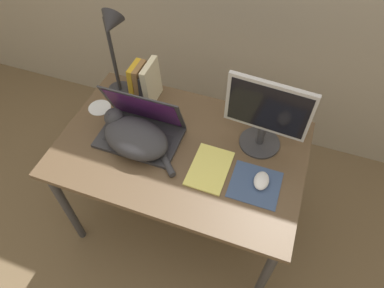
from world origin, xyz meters
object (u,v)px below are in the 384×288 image
(cat, at_px, (134,136))
(desk_lamp, at_px, (112,40))
(laptop, at_px, (141,129))
(external_monitor, at_px, (266,115))
(book_row, at_px, (145,83))
(cd_disc, at_px, (100,108))
(computer_mouse, at_px, (261,181))
(notepad, at_px, (210,168))

(cat, xyz_separation_m, desk_lamp, (-0.22, 0.30, 0.29))
(laptop, xyz_separation_m, desk_lamp, (-0.22, 0.23, 0.30))
(desk_lamp, bearing_deg, external_monitor, -6.16)
(book_row, distance_m, cd_disc, 0.28)
(computer_mouse, relative_size, notepad, 0.39)
(external_monitor, distance_m, notepad, 0.35)
(laptop, height_order, book_row, laptop)
(book_row, height_order, notepad, book_row)
(laptop, height_order, external_monitor, external_monitor)
(notepad, bearing_deg, cat, 178.42)
(notepad, bearing_deg, computer_mouse, 0.70)
(cat, height_order, desk_lamp, desk_lamp)
(desk_lamp, bearing_deg, book_row, 13.19)
(book_row, bearing_deg, cat, -74.18)
(cat, xyz_separation_m, external_monitor, (0.56, 0.22, 0.13))
(cat, relative_size, book_row, 1.85)
(book_row, relative_size, notepad, 0.91)
(notepad, bearing_deg, book_row, 144.36)
(external_monitor, bearing_deg, desk_lamp, 173.84)
(cat, height_order, notepad, cat)
(desk_lamp, height_order, cd_disc, desk_lamp)
(cat, relative_size, cd_disc, 3.58)
(desk_lamp, relative_size, notepad, 2.05)
(notepad, bearing_deg, laptop, 168.12)
(external_monitor, height_order, notepad, external_monitor)
(computer_mouse, distance_m, desk_lamp, 0.95)
(desk_lamp, bearing_deg, cd_disc, -121.03)
(external_monitor, relative_size, desk_lamp, 0.74)
(computer_mouse, xyz_separation_m, notepad, (-0.24, -0.00, -0.02))
(cat, relative_size, computer_mouse, 4.30)
(cd_disc, bearing_deg, cat, -29.69)
(computer_mouse, relative_size, cd_disc, 0.83)
(cat, bearing_deg, external_monitor, 20.91)
(desk_lamp, bearing_deg, notepad, -27.39)
(computer_mouse, relative_size, book_row, 0.43)
(external_monitor, xyz_separation_m, notepad, (-0.18, -0.23, -0.20))
(laptop, bearing_deg, cat, -89.00)
(cd_disc, bearing_deg, notepad, -14.86)
(laptop, bearing_deg, cd_disc, 161.41)
(external_monitor, relative_size, book_row, 1.66)
(cd_disc, bearing_deg, desk_lamp, 58.97)
(laptop, xyz_separation_m, cat, (0.00, -0.07, 0.02))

